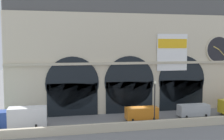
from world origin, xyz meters
name	(u,v)px	position (x,y,z in m)	size (l,w,h in m)	color
ground_plane	(138,120)	(0.00, 0.00, 0.00)	(200.00, 200.00, 0.00)	slate
quay_parapet_wall	(148,125)	(0.00, -5.11, 0.62)	(90.00, 0.70, 1.23)	beige
station_building	(126,53)	(0.03, 7.85, 10.69)	(42.65, 6.12, 21.92)	beige
box_truck_west	(21,117)	(-18.08, -0.85, 1.70)	(7.50, 2.91, 3.12)	#28479E
van_center	(142,113)	(0.48, -0.57, 1.25)	(5.20, 2.48, 2.20)	orange
van_mideast	(193,110)	(9.71, -0.45, 1.25)	(5.20, 2.48, 2.20)	#ADB2B7
street_lamp_quayside	(155,98)	(1.25, -4.31, 4.41)	(0.44, 0.44, 6.90)	black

